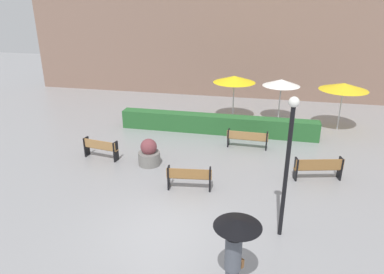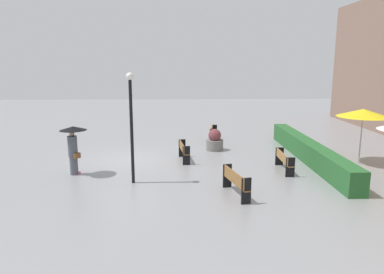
{
  "view_description": "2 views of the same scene",
  "coord_description": "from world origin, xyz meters",
  "views": [
    {
      "loc": [
        2.7,
        -8.43,
        6.54
      ],
      "look_at": [
        -0.29,
        5.42,
        0.87
      ],
      "focal_mm": 33.25,
      "sensor_mm": 36.0,
      "label": 1
    },
    {
      "loc": [
        16.59,
        2.43,
        4.47
      ],
      "look_at": [
        -1.19,
        2.98,
        0.84
      ],
      "focal_mm": 33.56,
      "sensor_mm": 36.0,
      "label": 2
    }
  ],
  "objects": [
    {
      "name": "bench_far_right",
      "position": [
        4.83,
        4.28,
        0.53
      ],
      "size": [
        1.82,
        0.74,
        0.88
      ],
      "color": "olive",
      "rests_on": "ground"
    },
    {
      "name": "building_facade",
      "position": [
        0.0,
        16.0,
        4.48
      ],
      "size": [
        28.0,
        1.2,
        8.97
      ],
      "primitive_type": "cube",
      "color": "#846656",
      "rests_on": "ground"
    },
    {
      "name": "bench_mid_center",
      "position": [
        0.23,
        2.53,
        0.52
      ],
      "size": [
        1.63,
        0.52,
        0.87
      ],
      "color": "olive",
      "rests_on": "ground"
    },
    {
      "name": "bench_far_left",
      "position": [
        -4.03,
        4.29,
        0.52
      ],
      "size": [
        1.61,
        0.55,
        0.87
      ],
      "color": "#9E7242",
      "rests_on": "ground"
    },
    {
      "name": "pedestrian_with_umbrella",
      "position": [
        2.28,
        -1.95,
        1.37
      ],
      "size": [
        1.08,
        1.08,
        2.02
      ],
      "color": "#4C515B",
      "rests_on": "ground"
    },
    {
      "name": "planter_pot",
      "position": [
        -1.83,
        4.19,
        0.49
      ],
      "size": [
        0.9,
        0.9,
        1.13
      ],
      "color": "slate",
      "rests_on": "ground"
    },
    {
      "name": "patio_umbrella_yellow",
      "position": [
        0.94,
        10.56,
        2.33
      ],
      "size": [
        2.29,
        2.29,
        2.51
      ],
      "color": "silver",
      "rests_on": "ground"
    },
    {
      "name": "ground_plane",
      "position": [
        0.0,
        0.0,
        0.0
      ],
      "size": [
        60.0,
        60.0,
        0.0
      ],
      "primitive_type": "plane",
      "color": "gray"
    },
    {
      "name": "hedge_strip",
      "position": [
        0.37,
        8.4,
        0.46
      ],
      "size": [
        9.93,
        0.7,
        0.93
      ],
      "primitive_type": "cube",
      "color": "#28602D",
      "rests_on": "ground"
    },
    {
      "name": "patio_umbrella_white",
      "position": [
        3.44,
        10.95,
        2.17
      ],
      "size": [
        2.0,
        2.0,
        2.35
      ],
      "color": "silver",
      "rests_on": "ground"
    },
    {
      "name": "lamp_post",
      "position": [
        3.4,
        0.59,
        2.54
      ],
      "size": [
        0.28,
        0.28,
        4.17
      ],
      "color": "black",
      "rests_on": "ground"
    },
    {
      "name": "patio_umbrella_yellow_far",
      "position": [
        6.45,
        10.17,
        2.3
      ],
      "size": [
        2.39,
        2.39,
        2.48
      ],
      "color": "silver",
      "rests_on": "ground"
    },
    {
      "name": "bench_back_row",
      "position": [
        2.0,
        6.78,
        0.49
      ],
      "size": [
        1.86,
        0.4,
        0.81
      ],
      "color": "#9E7242",
      "rests_on": "ground"
    }
  ]
}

